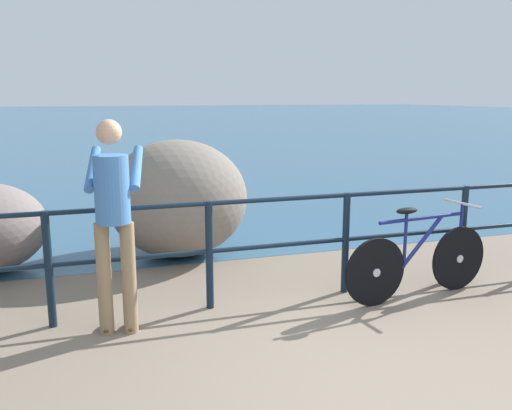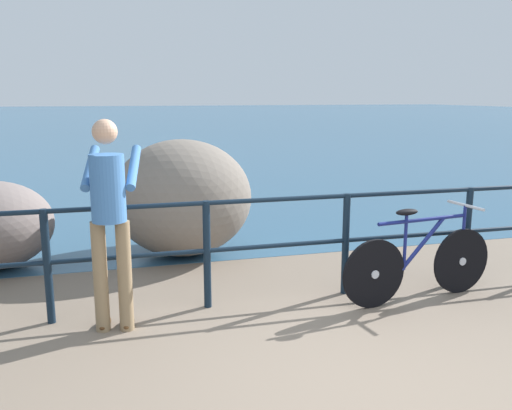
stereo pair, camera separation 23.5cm
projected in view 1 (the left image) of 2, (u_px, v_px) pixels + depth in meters
The scene contains 6 objects.
ground_plane at pixel (127, 144), 22.43m from camera, with size 120.00×120.00×0.10m, color #756656.
sea_surface at pixel (101, 117), 48.65m from camera, with size 120.00×90.00×0.01m, color #2D5675.
promenade_railing at pixel (280, 236), 5.22m from camera, with size 9.81×0.07×1.02m.
bicycle at pixel (419, 259), 5.34m from camera, with size 1.69×0.48×0.92m.
person_at_railing at pixel (114, 217), 4.43m from camera, with size 0.53×0.67×1.78m.
breakwater_boulder_main at pixel (178, 198), 6.71m from camera, with size 1.71×1.71×1.43m.
Camera 1 is at (-1.76, -3.03, 1.97)m, focal length 38.34 mm.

